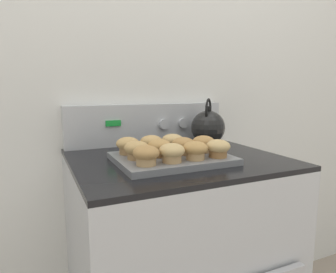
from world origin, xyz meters
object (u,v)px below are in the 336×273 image
at_px(muffin_r2_c0, 128,145).
at_px(muffin_r2_c1, 151,143).
at_px(muffin_r2_c2, 172,141).
at_px(muffin_r0_c2, 194,150).
at_px(muffin_r1_c2, 183,145).
at_px(muffin_r1_c0, 136,150).
at_px(muffin_r1_c3, 204,143).
at_px(muffin_r0_c0, 146,155).
at_px(muffin_r0_c1, 172,152).
at_px(tea_kettle, 208,127).
at_px(muffin_r0_c3, 218,148).
at_px(muffin_r1_c1, 159,147).
at_px(stove_range, 175,269).
at_px(muffin_pan, 172,158).

relative_size(muffin_r2_c0, muffin_r2_c1, 1.00).
bearing_deg(muffin_r2_c1, muffin_r2_c0, -177.64).
height_order(muffin_r2_c0, muffin_r2_c2, same).
xyz_separation_m(muffin_r0_c2, muffin_r1_c2, (0.00, 0.09, 0.00)).
xyz_separation_m(muffin_r1_c0, muffin_r1_c3, (0.26, 0.00, 0.00)).
xyz_separation_m(muffin_r0_c0, muffin_r2_c0, (-0.00, 0.18, 0.00)).
height_order(muffin_r0_c1, muffin_r2_c2, same).
relative_size(muffin_r0_c0, muffin_r0_c1, 1.00).
height_order(muffin_r1_c3, tea_kettle, tea_kettle).
relative_size(muffin_r0_c1, muffin_r0_c3, 1.00).
height_order(muffin_r1_c1, muffin_r1_c3, same).
xyz_separation_m(muffin_r1_c1, muffin_r2_c0, (-0.09, 0.09, 0.00)).
bearing_deg(muffin_r0_c3, muffin_r2_c2, 116.55).
distance_m(muffin_r0_c2, muffin_r2_c0, 0.25).
bearing_deg(muffin_r1_c2, muffin_r0_c0, -152.20).
distance_m(muffin_r0_c0, muffin_r1_c3, 0.28).
relative_size(muffin_r0_c3, muffin_r1_c2, 1.00).
distance_m(stove_range, muffin_r2_c1, 0.53).
bearing_deg(muffin_r2_c2, stove_range, -86.24).
bearing_deg(muffin_r2_c1, stove_range, -18.35).
height_order(muffin_r0_c3, muffin_r2_c0, same).
bearing_deg(muffin_r0_c0, muffin_r2_c0, 91.51).
xyz_separation_m(stove_range, muffin_r2_c0, (-0.18, 0.03, 0.52)).
bearing_deg(muffin_r2_c1, muffin_r1_c0, -133.99).
xyz_separation_m(muffin_r0_c0, muffin_r1_c3, (0.26, 0.09, 0.00)).
distance_m(muffin_pan, muffin_r1_c0, 0.14).
distance_m(muffin_pan, muffin_r2_c1, 0.11).
height_order(muffin_r1_c3, muffin_r2_c2, same).
distance_m(muffin_r0_c3, muffin_r2_c0, 0.32).
height_order(muffin_r1_c1, muffin_r1_c2, same).
xyz_separation_m(stove_range, muffin_r1_c0, (-0.18, -0.06, 0.52)).
height_order(muffin_r1_c2, muffin_r2_c2, same).
relative_size(muffin_pan, muffin_r2_c0, 4.70).
xyz_separation_m(muffin_r1_c2, muffin_r2_c1, (-0.09, 0.09, 0.00)).
bearing_deg(muffin_r1_c3, muffin_r0_c0, -160.37).
distance_m(muffin_r1_c3, tea_kettle, 0.28).
relative_size(muffin_pan, muffin_r1_c0, 4.70).
bearing_deg(muffin_r2_c0, muffin_r0_c3, -33.61).
height_order(stove_range, muffin_r2_c0, muffin_r2_c0).
height_order(muffin_r0_c0, tea_kettle, tea_kettle).
bearing_deg(muffin_r1_c1, muffin_r2_c1, 86.79).
distance_m(muffin_pan, muffin_r2_c0, 0.17).
bearing_deg(muffin_r2_c1, muffin_r0_c0, -115.79).
distance_m(muffin_r0_c1, tea_kettle, 0.46).
bearing_deg(muffin_r1_c0, muffin_r0_c1, -44.98).
bearing_deg(muffin_r1_c0, muffin_r1_c1, 1.73).
relative_size(stove_range, muffin_r0_c2, 11.19).
relative_size(stove_range, muffin_r2_c0, 11.19).
xyz_separation_m(muffin_r0_c1, muffin_r1_c1, (-0.01, 0.09, 0.00)).
bearing_deg(muffin_r1_c3, muffin_r0_c3, -89.08).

